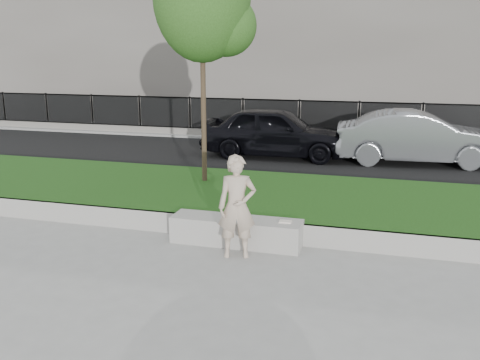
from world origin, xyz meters
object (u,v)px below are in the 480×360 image
(man, at_px, (237,207))
(stone_bench, at_px, (236,231))
(car_dark, at_px, (276,132))
(car_silver, at_px, (418,138))
(young_tree, at_px, (206,3))
(book, at_px, (285,222))

(man, bearing_deg, stone_bench, 90.82)
(car_dark, bearing_deg, car_silver, -88.84)
(car_silver, bearing_deg, stone_bench, 152.78)
(car_dark, bearing_deg, man, -172.81)
(young_tree, height_order, car_silver, young_tree)
(car_dark, bearing_deg, young_tree, 173.16)
(stone_bench, xyz_separation_m, young_tree, (-1.55, 2.90, 4.18))
(book, distance_m, car_dark, 8.14)
(young_tree, bearing_deg, stone_bench, -61.95)
(man, distance_m, car_silver, 9.19)
(book, distance_m, car_silver, 8.43)
(young_tree, bearing_deg, car_dark, 83.98)
(young_tree, relative_size, car_silver, 1.14)
(man, height_order, car_dark, man)
(stone_bench, xyz_separation_m, car_dark, (-1.02, 7.93, 0.61))
(stone_bench, distance_m, young_tree, 5.32)
(stone_bench, distance_m, car_silver, 8.76)
(stone_bench, height_order, book, book)
(book, xyz_separation_m, young_tree, (-2.43, 2.88, 3.93))
(stone_bench, distance_m, book, 0.92)
(car_dark, relative_size, car_silver, 0.98)
(car_silver, bearing_deg, man, 155.09)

